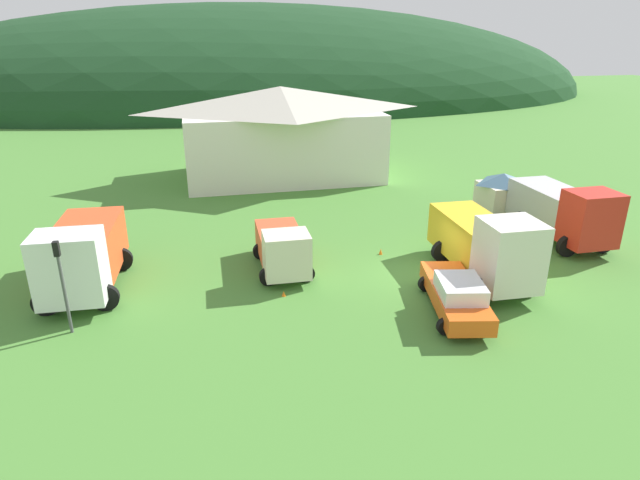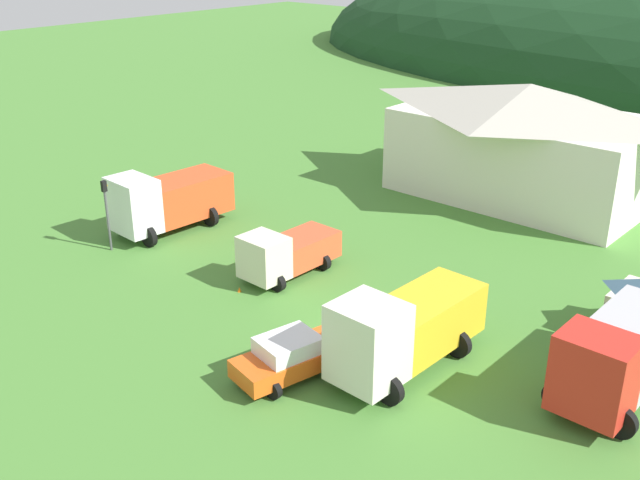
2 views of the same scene
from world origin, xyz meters
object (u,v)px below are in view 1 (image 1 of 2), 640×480
depot_building (281,131)px  heavy_rig_striped (486,244)px  heavy_rig_white (82,253)px  traffic_cone_near_pickup (381,254)px  light_truck_cream (282,248)px  traffic_cone_mid_row (284,296)px  traffic_light_west (62,277)px  play_shed_cream (502,193)px  service_pickup_orange (456,294)px  crane_truck_red (564,210)px

depot_building → heavy_rig_striped: size_ratio=2.21×
heavy_rig_white → traffic_cone_near_pickup: (13.97, 0.94, -1.75)m
light_truck_cream → heavy_rig_striped: bearing=72.6°
traffic_cone_near_pickup → traffic_cone_mid_row: bearing=-148.1°
traffic_light_west → traffic_cone_mid_row: bearing=7.7°
traffic_cone_near_pickup → play_shed_cream: bearing=26.0°
service_pickup_orange → traffic_cone_near_pickup: (-0.93, 6.50, -0.83)m
heavy_rig_striped → crane_truck_red: 7.46m
heavy_rig_white → heavy_rig_striped: size_ratio=0.95×
play_shed_cream → service_pickup_orange: (-8.51, -11.10, -0.50)m
heavy_rig_white → crane_truck_red: bearing=94.1°
crane_truck_red → traffic_cone_near_pickup: size_ratio=10.84×
heavy_rig_striped → service_pickup_orange: (-2.67, -2.64, -0.91)m
traffic_cone_near_pickup → traffic_cone_mid_row: (-5.62, -3.50, 0.00)m
traffic_light_west → traffic_cone_near_pickup: traffic_light_west is taller
depot_building → service_pickup_orange: size_ratio=2.77×
play_shed_cream → light_truck_cream: (-14.66, -5.49, -0.13)m
heavy_rig_striped → crane_truck_red: bearing=120.0°
crane_truck_red → traffic_light_west: 24.55m
heavy_rig_striped → traffic_cone_near_pickup: size_ratio=11.48×
service_pickup_orange → traffic_light_west: size_ratio=1.52×
light_truck_cream → traffic_cone_near_pickup: (5.23, 0.89, -1.20)m
play_shed_cream → heavy_rig_striped: (-5.83, -8.46, 0.41)m
traffic_cone_near_pickup → traffic_cone_mid_row: 6.62m
heavy_rig_striped → traffic_cone_near_pickup: 5.55m
depot_building → play_shed_cream: depot_building is taller
play_shed_cream → heavy_rig_white: (-23.41, -5.55, 0.42)m
depot_building → service_pickup_orange: 23.68m
heavy_rig_white → traffic_light_west: traffic_light_west is taller
heavy_rig_white → traffic_cone_near_pickup: bearing=96.5°
heavy_rig_white → service_pickup_orange: bearing=72.2°
heavy_rig_striped → traffic_cone_mid_row: bearing=-90.6°
traffic_light_west → traffic_cone_mid_row: size_ratio=7.96×
light_truck_cream → service_pickup_orange: bearing=48.8°
depot_building → traffic_cone_near_pickup: 17.33m
traffic_light_west → traffic_cone_mid_row: 8.76m
crane_truck_red → service_pickup_orange: 11.15m
heavy_rig_white → traffic_light_west: size_ratio=1.80×
play_shed_cream → traffic_cone_mid_row: (-15.06, -8.10, -1.33)m
play_shed_cream → traffic_cone_near_pickup: 10.58m
heavy_rig_white → crane_truck_red: 24.14m
heavy_rig_striped → traffic_cone_near_pickup: bearing=-135.3°
traffic_light_west → play_shed_cream: bearing=21.5°
light_truck_cream → crane_truck_red: crane_truck_red is taller
light_truck_cream → service_pickup_orange: (6.15, -5.61, -0.37)m
crane_truck_red → traffic_light_west: bearing=-79.8°
traffic_cone_mid_row → crane_truck_red: bearing=11.4°
depot_building → heavy_rig_striped: 21.57m
light_truck_cream → traffic_cone_mid_row: size_ratio=10.97×
light_truck_cream → traffic_cone_mid_row: light_truck_cream is taller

